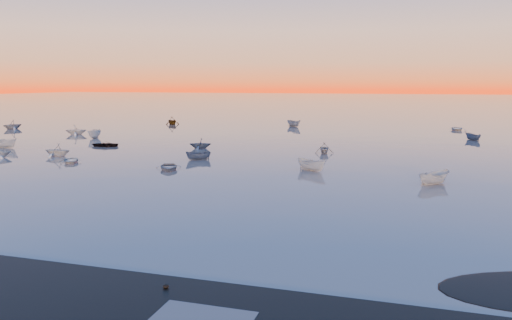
% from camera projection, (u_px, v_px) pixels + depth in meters
% --- Properties ---
extents(ground, '(600.00, 600.00, 0.00)m').
position_uv_depth(ground, '(327.00, 120.00, 123.69)').
color(ground, '#6B5F59').
rests_on(ground, ground).
extents(mud_lobes, '(140.00, 6.00, 0.07)m').
position_uv_depth(mud_lobes, '(53.00, 247.00, 28.17)').
color(mud_lobes, black).
rests_on(mud_lobes, ground).
extents(moored_fleet, '(124.00, 58.00, 1.20)m').
position_uv_depth(moored_fleet, '(282.00, 141.00, 79.24)').
color(moored_fleet, beige).
rests_on(moored_fleet, ground).
extents(boat_near_left, '(4.15, 3.11, 0.96)m').
position_uv_depth(boat_near_left, '(169.00, 170.00, 53.39)').
color(boat_near_left, slate).
rests_on(boat_near_left, ground).
extents(boat_near_center, '(3.62, 3.63, 1.25)m').
position_uv_depth(boat_near_center, '(434.00, 184.00, 45.67)').
color(boat_near_center, beige).
rests_on(boat_near_center, ground).
extents(boat_near_right, '(3.37, 1.91, 1.11)m').
position_uv_depth(boat_near_right, '(324.00, 153.00, 65.67)').
color(boat_near_right, slate).
rests_on(boat_near_right, ground).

